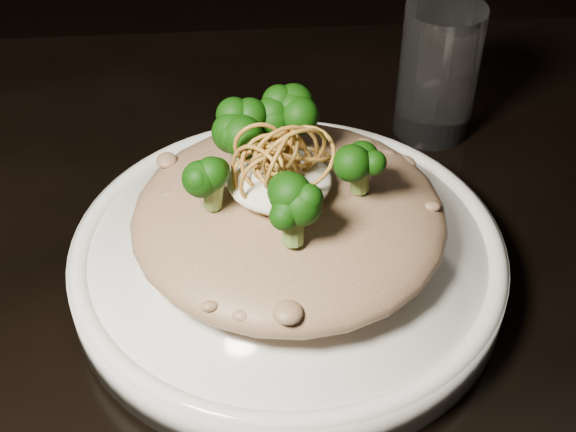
{
  "coord_description": "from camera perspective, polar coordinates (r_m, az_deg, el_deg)",
  "views": [
    {
      "loc": [
        -0.08,
        -0.33,
        1.14
      ],
      "look_at": [
        -0.05,
        0.05,
        0.81
      ],
      "focal_mm": 50.0,
      "sensor_mm": 36.0,
      "label": 1
    }
  ],
  "objects": [
    {
      "name": "plate",
      "position": [
        0.54,
        -0.0,
        -3.23
      ],
      "size": [
        0.29,
        0.29,
        0.03
      ],
      "primitive_type": "cylinder",
      "color": "white",
      "rests_on": "table"
    },
    {
      "name": "cheese",
      "position": [
        0.49,
        -0.61,
        2.6
      ],
      "size": [
        0.06,
        0.06,
        0.02
      ],
      "primitive_type": "ellipsoid",
      "color": "white",
      "rests_on": "risotto"
    },
    {
      "name": "drinking_glass",
      "position": [
        0.66,
        10.64,
        10.06
      ],
      "size": [
        0.08,
        0.08,
        0.11
      ],
      "primitive_type": "cylinder",
      "rotation": [
        0.0,
        0.0,
        0.36
      ],
      "color": "silver",
      "rests_on": "table"
    },
    {
      "name": "broccoli",
      "position": [
        0.49,
        -0.6,
        4.22
      ],
      "size": [
        0.13,
        0.13,
        0.05
      ],
      "primitive_type": null,
      "color": "black",
      "rests_on": "risotto"
    },
    {
      "name": "shallots",
      "position": [
        0.47,
        -0.63,
        4.68
      ],
      "size": [
        0.05,
        0.05,
        0.03
      ],
      "primitive_type": null,
      "color": "brown",
      "rests_on": "cheese"
    },
    {
      "name": "risotto",
      "position": [
        0.51,
        0.07,
        -0.01
      ],
      "size": [
        0.2,
        0.2,
        0.04
      ],
      "primitive_type": "ellipsoid",
      "color": "brown",
      "rests_on": "plate"
    },
    {
      "name": "table",
      "position": [
        0.58,
        5.61,
        -13.26
      ],
      "size": [
        1.1,
        0.8,
        0.75
      ],
      "color": "black",
      "rests_on": "ground"
    }
  ]
}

